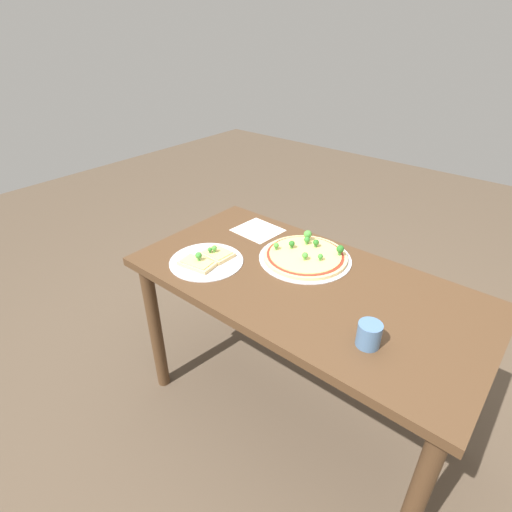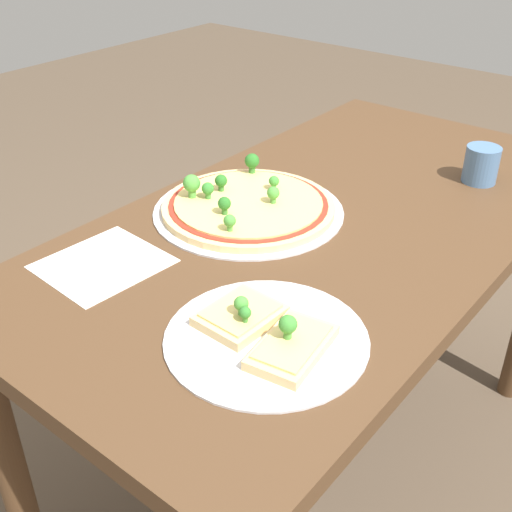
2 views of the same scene
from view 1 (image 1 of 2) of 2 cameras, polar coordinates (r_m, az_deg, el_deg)
name	(u,v)px [view 1 (image 1 of 2)]	position (r m, az deg, el deg)	size (l,w,h in m)	color
ground_plane	(295,410)	(2.08, 5.55, -21.01)	(8.00, 8.00, 0.00)	brown
dining_table	(303,302)	(1.61, 6.72, -6.54)	(1.37, 0.70, 0.76)	#4C331E
pizza_tray_whole	(305,256)	(1.68, 7.08, 0.06)	(0.39, 0.39, 0.07)	silver
pizza_tray_slice	(207,260)	(1.66, -7.03, -0.50)	(0.31, 0.31, 0.06)	silver
drinking_cup	(369,335)	(1.28, 15.84, -10.76)	(0.07, 0.07, 0.08)	#4C7099
paper_menu	(258,230)	(1.90, 0.27, 3.70)	(0.20, 0.19, 0.00)	white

